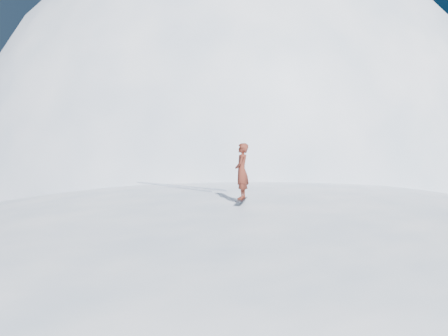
# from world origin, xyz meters

# --- Properties ---
(ground) EXTENTS (400.00, 400.00, 0.00)m
(ground) POSITION_xyz_m (0.00, 0.00, 0.00)
(ground) COLOR white
(ground) RESTS_ON ground
(near_ridge) EXTENTS (36.00, 28.00, 4.80)m
(near_ridge) POSITION_xyz_m (1.00, 3.00, 0.00)
(near_ridge) COLOR white
(near_ridge) RESTS_ON ground
(summit_peak) EXTENTS (60.00, 56.00, 56.00)m
(summit_peak) POSITION_xyz_m (22.00, 26.00, 0.00)
(summit_peak) COLOR white
(summit_peak) RESTS_ON ground
(peak_shoulder) EXTENTS (28.00, 24.00, 18.00)m
(peak_shoulder) POSITION_xyz_m (10.00, 20.00, 0.00)
(peak_shoulder) COLOR white
(peak_shoulder) RESTS_ON ground
(wind_bumps) EXTENTS (16.00, 14.40, 1.00)m
(wind_bumps) POSITION_xyz_m (-0.56, 2.12, 0.00)
(wind_bumps) COLOR white
(wind_bumps) RESTS_ON ground
(snowboard) EXTENTS (1.17, 1.03, 0.02)m
(snowboard) POSITION_xyz_m (-2.34, -0.89, 2.41)
(snowboard) COLOR black
(snowboard) RESTS_ON near_ridge
(snowboarder) EXTENTS (0.87, 0.84, 2.01)m
(snowboarder) POSITION_xyz_m (-2.34, -0.89, 3.43)
(snowboarder) COLOR maroon
(snowboarder) RESTS_ON snowboard
(board_tracks) EXTENTS (1.28, 5.99, 0.04)m
(board_tracks) POSITION_xyz_m (-1.50, 4.86, 2.42)
(board_tracks) COLOR silver
(board_tracks) RESTS_ON ground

